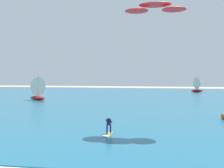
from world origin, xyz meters
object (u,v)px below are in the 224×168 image
(marker_buoy, at_px, (224,116))
(kite, at_px, (155,8))
(sailboat_anchored_offshore, at_px, (199,84))
(sailboat_far_left, at_px, (36,88))
(kitesurfer, at_px, (108,128))

(marker_buoy, bearing_deg, kite, -144.41)
(sailboat_anchored_offshore, height_order, marker_buoy, sailboat_anchored_offshore)
(marker_buoy, bearing_deg, sailboat_far_left, 150.92)
(kite, distance_m, marker_buoy, 16.27)
(kite, relative_size, sailboat_anchored_offshore, 1.23)
(kitesurfer, xyz_separation_m, marker_buoy, (13.02, 10.26, -0.21))
(sailboat_far_left, bearing_deg, sailboat_anchored_offshore, 38.09)
(sailboat_far_left, bearing_deg, kite, -44.62)
(sailboat_far_left, xyz_separation_m, marker_buoy, (34.39, -19.13, -2.20))
(kite, height_order, marker_buoy, kite)
(sailboat_far_left, bearing_deg, marker_buoy, -29.08)
(kite, height_order, sailboat_far_left, kite)
(kite, bearing_deg, sailboat_anchored_offshore, 75.80)
(sailboat_anchored_offshore, bearing_deg, kite, -104.20)
(kitesurfer, relative_size, sailboat_anchored_offshore, 0.38)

